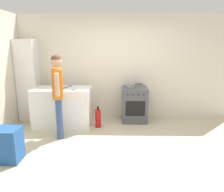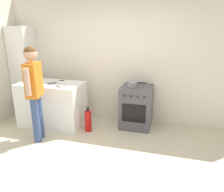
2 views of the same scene
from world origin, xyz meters
The scene contains 14 objects.
ground_plane centered at (0.00, 0.00, 0.00)m, with size 8.00×8.00×0.00m, color beige.
back_wall centered at (0.00, 1.95, 1.30)m, with size 6.00×0.10×2.60m, color silver.
counter_unit centered at (-1.35, 1.20, 0.45)m, with size 1.30×0.70×0.90m, color white.
oven_left centered at (0.35, 1.58, 0.43)m, with size 0.61×0.62×0.85m.
pot centered at (0.26, 1.57, 0.90)m, with size 0.37×0.19×0.10m.
knife_utility centered at (-1.10, 0.99, 0.90)m, with size 0.25×0.11×0.01m.
knife_paring centered at (-1.25, 1.41, 0.91)m, with size 0.20×0.11×0.01m.
knife_carving centered at (-1.18, 1.22, 0.90)m, with size 0.33×0.04×0.01m.
knife_chef centered at (-1.25, 1.11, 0.90)m, with size 0.30×0.15×0.01m.
person centered at (-1.26, 0.54, 1.02)m, with size 0.27×0.56×1.69m.
fire_extinguisher centered at (-0.52, 1.10, 0.22)m, with size 0.13×0.13×0.50m.
recycling_crate_lower centered at (-1.93, -0.42, 0.14)m, with size 0.52×0.36×0.28m, color #235193.
recycling_crate_upper centered at (-1.93, -0.42, 0.42)m, with size 0.52×0.36×0.28m, color #235193.
larder_cabinet centered at (-2.30, 1.68, 1.00)m, with size 0.48×0.44×2.00m, color white.
Camera 1 is at (-0.09, -3.67, 1.89)m, focal length 35.00 mm.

